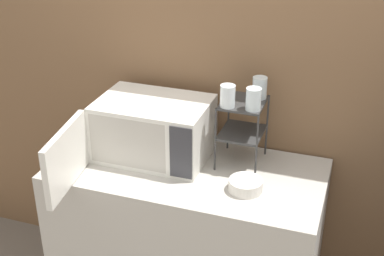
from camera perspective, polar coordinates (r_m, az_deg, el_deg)
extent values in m
cube|color=brown|center=(2.93, 1.92, 5.58)|extent=(8.00, 0.06, 2.60)
cube|color=#B7B2A8|center=(3.03, -0.51, -11.86)|extent=(1.41, 0.68, 0.93)
cube|color=silver|center=(2.83, -4.07, -0.05)|extent=(0.58, 0.40, 0.31)
cube|color=#B7B2A8|center=(2.69, -6.93, -1.63)|extent=(0.41, 0.01, 0.27)
cube|color=#333338|center=(2.59, -1.20, -2.69)|extent=(0.11, 0.01, 0.28)
cube|color=silver|center=(2.61, -13.27, -3.13)|extent=(0.09, 0.45, 0.30)
cylinder|color=#333333|center=(2.67, 2.50, -1.28)|extent=(0.01, 0.01, 0.35)
cylinder|color=#333333|center=(2.63, 6.91, -1.97)|extent=(0.01, 0.01, 0.35)
cylinder|color=#333333|center=(2.88, 3.90, 0.88)|extent=(0.01, 0.01, 0.35)
cylinder|color=#333333|center=(2.84, 8.00, 0.27)|extent=(0.01, 0.01, 0.35)
cube|color=#333333|center=(2.75, 5.33, -0.48)|extent=(0.21, 0.24, 0.01)
cube|color=#333333|center=(2.68, 5.48, 2.69)|extent=(0.21, 0.24, 0.01)
cylinder|color=silver|center=(2.60, 3.82, 3.42)|extent=(0.07, 0.07, 0.11)
cylinder|color=silver|center=(2.71, 7.23, 4.28)|extent=(0.07, 0.07, 0.11)
cylinder|color=silver|center=(2.58, 6.57, 3.09)|extent=(0.07, 0.07, 0.11)
cylinder|color=silver|center=(2.60, 5.71, -6.56)|extent=(0.09, 0.09, 0.01)
cylinder|color=silver|center=(2.59, 5.73, -6.09)|extent=(0.16, 0.16, 0.06)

